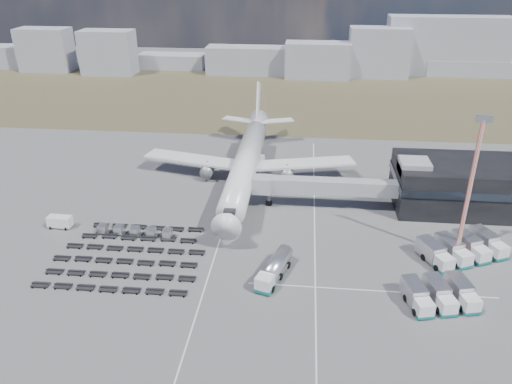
{
  "coord_description": "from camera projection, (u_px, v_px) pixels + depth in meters",
  "views": [
    {
      "loc": [
        12.94,
        -75.3,
        49.53
      ],
      "look_at": [
        3.6,
        18.46,
        4.0
      ],
      "focal_mm": 35.0,
      "sensor_mm": 36.0,
      "label": 1
    }
  ],
  "objects": [
    {
      "name": "catering_truck",
      "position": [
        256.0,
        163.0,
        126.01
      ],
      "size": [
        4.39,
        6.17,
        2.62
      ],
      "rotation": [
        0.0,
        0.0,
        -0.4
      ],
      "color": "white",
      "rests_on": "ground"
    },
    {
      "name": "lane_markings",
      "position": [
        281.0,
        249.0,
        91.98
      ],
      "size": [
        47.12,
        110.0,
        0.01
      ],
      "color": "silver",
      "rests_on": "ground"
    },
    {
      "name": "utility_van",
      "position": [
        60.0,
        222.0,
        98.7
      ],
      "size": [
        4.71,
        2.26,
        2.45
      ],
      "primitive_type": "cube",
      "rotation": [
        0.0,
        0.0,
        -0.03
      ],
      "color": "white",
      "rests_on": "ground"
    },
    {
      "name": "uld_row",
      "position": [
        135.0,
        231.0,
        95.88
      ],
      "size": [
        15.63,
        2.31,
        1.71
      ],
      "rotation": [
        0.0,
        0.0,
        -0.04
      ],
      "color": "black",
      "rests_on": "ground"
    },
    {
      "name": "floodlight_mast",
      "position": [
        469.0,
        190.0,
        83.96
      ],
      "size": [
        2.53,
        2.04,
        26.45
      ],
      "rotation": [
        0.0,
        0.0,
        -0.22
      ],
      "color": "red",
      "rests_on": "ground"
    },
    {
      "name": "ground",
      "position": [
        226.0,
        255.0,
        90.17
      ],
      "size": [
        420.0,
        420.0,
        0.0
      ],
      "primitive_type": "plane",
      "color": "#565659",
      "rests_on": "ground"
    },
    {
      "name": "grass_strip",
      "position": [
        271.0,
        97.0,
        188.72
      ],
      "size": [
        420.0,
        90.0,
        0.01
      ],
      "primitive_type": "cube",
      "color": "#473E2A",
      "rests_on": "ground"
    },
    {
      "name": "fuel_tanker",
      "position": [
        274.0,
        269.0,
        83.25
      ],
      "size": [
        5.99,
        11.24,
        3.53
      ],
      "rotation": [
        0.0,
        0.0,
        -0.31
      ],
      "color": "white",
      "rests_on": "ground"
    },
    {
      "name": "airliner",
      "position": [
        247.0,
        161.0,
        116.87
      ],
      "size": [
        51.59,
        64.53,
        17.62
      ],
      "color": "white",
      "rests_on": "ground"
    },
    {
      "name": "service_trucks_near",
      "position": [
        439.0,
        294.0,
        77.19
      ],
      "size": [
        11.49,
        9.67,
        3.05
      ],
      "rotation": [
        0.0,
        0.0,
        0.23
      ],
      "color": "white",
      "rests_on": "ground"
    },
    {
      "name": "jet_bridge",
      "position": [
        315.0,
        186.0,
        104.85
      ],
      "size": [
        30.3,
        3.8,
        7.05
      ],
      "color": "#939399",
      "rests_on": "ground"
    },
    {
      "name": "skyline",
      "position": [
        330.0,
        54.0,
        219.21
      ],
      "size": [
        322.36,
        26.7,
        24.77
      ],
      "color": "#999AA7",
      "rests_on": "ground"
    },
    {
      "name": "terminal",
      "position": [
        467.0,
        184.0,
        105.08
      ],
      "size": [
        30.4,
        16.4,
        11.0
      ],
      "color": "black",
      "rests_on": "ground"
    },
    {
      "name": "baggage_dollies",
      "position": [
        128.0,
        256.0,
        89.34
      ],
      "size": [
        26.9,
        21.67,
        0.69
      ],
      "rotation": [
        0.0,
        0.0,
        0.0
      ],
      "color": "black",
      "rests_on": "ground"
    },
    {
      "name": "service_trucks_far",
      "position": [
        462.0,
        248.0,
        89.07
      ],
      "size": [
        16.33,
        13.17,
        3.19
      ],
      "rotation": [
        0.0,
        0.0,
        0.43
      ],
      "color": "white",
      "rests_on": "ground"
    },
    {
      "name": "pushback_tug",
      "position": [
        221.0,
        229.0,
        97.2
      ],
      "size": [
        3.81,
        3.04,
        1.5
      ],
      "primitive_type": "cube",
      "rotation": [
        0.0,
        0.0,
        0.41
      ],
      "color": "white",
      "rests_on": "ground"
    }
  ]
}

